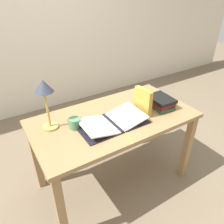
% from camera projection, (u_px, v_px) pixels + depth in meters
% --- Properties ---
extents(ground_plane, '(12.00, 12.00, 0.00)m').
position_uv_depth(ground_plane, '(114.00, 179.00, 2.24)').
color(ground_plane, '#70604C').
extents(wall_back, '(8.00, 0.06, 2.60)m').
position_uv_depth(wall_back, '(40.00, 19.00, 2.89)').
color(wall_back, beige).
rests_on(wall_back, ground_plane).
extents(reading_desk, '(1.38, 0.73, 0.76)m').
position_uv_depth(reading_desk, '(114.00, 127.00, 1.90)').
color(reading_desk, '#937047').
rests_on(reading_desk, ground_plane).
extents(open_book, '(0.56, 0.31, 0.06)m').
position_uv_depth(open_book, '(112.00, 122.00, 1.75)').
color(open_book, black).
rests_on(open_book, reading_desk).
extents(book_stack_tall, '(0.19, 0.26, 0.10)m').
position_uv_depth(book_stack_tall, '(161.00, 102.00, 1.97)').
color(book_stack_tall, '#234C2D').
rests_on(book_stack_tall, reading_desk).
extents(book_standing_upright, '(0.05, 0.18, 0.23)m').
position_uv_depth(book_standing_upright, '(143.00, 102.00, 1.84)').
color(book_standing_upright, '#BC8933').
rests_on(book_standing_upright, reading_desk).
extents(reading_lamp, '(0.14, 0.14, 0.40)m').
position_uv_depth(reading_lamp, '(44.00, 92.00, 1.56)').
color(reading_lamp, tan).
rests_on(reading_lamp, reading_desk).
extents(coffee_mug, '(0.09, 0.12, 0.08)m').
position_uv_depth(coffee_mug, '(75.00, 123.00, 1.70)').
color(coffee_mug, '#4C7F5B').
rests_on(coffee_mug, reading_desk).
extents(pencil, '(0.04, 0.15, 0.01)m').
position_uv_depth(pencil, '(129.00, 138.00, 1.60)').
color(pencil, gold).
rests_on(pencil, reading_desk).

